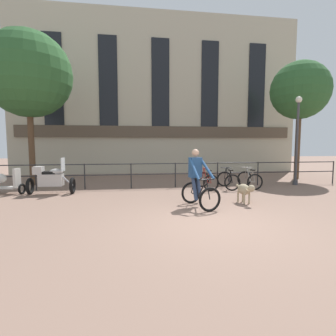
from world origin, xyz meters
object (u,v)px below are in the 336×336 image
at_px(parked_bicycle_mid_right, 250,180).
at_px(street_lamp, 297,136).
at_px(dog, 245,190).
at_px(parked_bicycle_mid_left, 228,180).
at_px(parked_bicycle_near_lamp, 206,180).
at_px(cyclist_with_bike, 198,181).
at_px(parked_scooter, 5,182).
at_px(parked_motorcycle, 51,179).

bearing_deg(parked_bicycle_mid_right, street_lamp, -165.71).
xyz_separation_m(dog, parked_bicycle_mid_right, (1.42, 2.67, -0.07)).
bearing_deg(dog, parked_bicycle_mid_left, 66.53).
bearing_deg(parked_bicycle_mid_left, dog, 83.21).
bearing_deg(parked_bicycle_near_lamp, dog, 96.10).
relative_size(cyclist_with_bike, parked_scooter, 1.27).
relative_size(parked_motorcycle, parked_bicycle_mid_left, 1.43).
height_order(cyclist_with_bike, parked_bicycle_mid_left, cyclist_with_bike).
bearing_deg(parked_bicycle_mid_left, parked_bicycle_mid_right, -176.43).
relative_size(dog, parked_bicycle_mid_left, 0.78).
xyz_separation_m(parked_bicycle_near_lamp, parked_bicycle_mid_right, (1.87, -0.00, 0.00)).
height_order(cyclist_with_bike, parked_motorcycle, cyclist_with_bike).
relative_size(cyclist_with_bike, dog, 1.90).
height_order(parked_bicycle_mid_left, street_lamp, street_lamp).
distance_m(parked_bicycle_mid_left, street_lamp, 3.90).
distance_m(parked_bicycle_mid_right, street_lamp, 3.13).
bearing_deg(dog, parked_scooter, 148.38).
height_order(dog, parked_bicycle_near_lamp, parked_bicycle_near_lamp).
bearing_deg(cyclist_with_bike, parked_motorcycle, 137.98).
bearing_deg(street_lamp, parked_bicycle_mid_left, -171.10).
bearing_deg(street_lamp, parked_bicycle_near_lamp, -173.00).
bearing_deg(street_lamp, parked_motorcycle, -175.76).
distance_m(dog, parked_bicycle_near_lamp, 2.71).
distance_m(parked_motorcycle, parked_bicycle_near_lamp, 6.00).
distance_m(cyclist_with_bike, street_lamp, 6.55).
xyz_separation_m(parked_bicycle_mid_right, street_lamp, (2.45, 0.53, 1.87)).
distance_m(cyclist_with_bike, parked_scooter, 7.17).
bearing_deg(parked_bicycle_near_lamp, parked_bicycle_mid_right, 176.62).
height_order(cyclist_with_bike, dog, cyclist_with_bike).
height_order(parked_motorcycle, parked_bicycle_near_lamp, parked_motorcycle).
bearing_deg(dog, parked_motorcycle, 146.14).
xyz_separation_m(parked_motorcycle, parked_bicycle_mid_right, (7.86, 0.23, -0.20)).
bearing_deg(parked_motorcycle, parked_bicycle_mid_right, -86.66).
relative_size(parked_bicycle_near_lamp, parked_scooter, 0.86).
height_order(cyclist_with_bike, street_lamp, street_lamp).
xyz_separation_m(dog, parked_bicycle_mid_left, (0.49, 2.67, -0.07)).
relative_size(parked_bicycle_near_lamp, parked_bicycle_mid_left, 1.00).
bearing_deg(street_lamp, parked_scooter, -177.68).
bearing_deg(parked_bicycle_near_lamp, street_lamp, -176.37).
bearing_deg(parked_bicycle_mid_right, parked_motorcycle, 3.78).
relative_size(parked_scooter, street_lamp, 0.34).
xyz_separation_m(parked_motorcycle, parked_bicycle_near_lamp, (5.99, 0.23, -0.20)).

